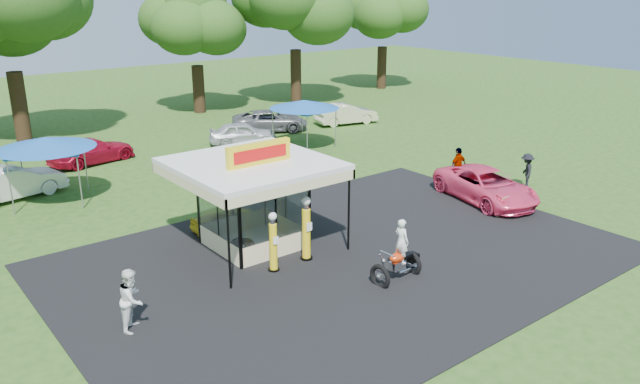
# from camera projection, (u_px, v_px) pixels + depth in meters

# --- Properties ---
(ground) EXTENTS (120.00, 120.00, 0.00)m
(ground) POSITION_uv_depth(u_px,v_px,m) (382.00, 277.00, 21.40)
(ground) COLOR #274816
(ground) RESTS_ON ground
(asphalt_apron) EXTENTS (20.00, 14.00, 0.04)m
(asphalt_apron) POSITION_uv_depth(u_px,v_px,m) (345.00, 257.00, 22.88)
(asphalt_apron) COLOR black
(asphalt_apron) RESTS_ON ground
(gas_station_kiosk) EXTENTS (5.40, 5.40, 4.18)m
(gas_station_kiosk) POSITION_uv_depth(u_px,v_px,m) (253.00, 202.00, 23.38)
(gas_station_kiosk) COLOR white
(gas_station_kiosk) RESTS_ON ground
(gas_pump_left) EXTENTS (0.41, 0.41, 2.20)m
(gas_pump_left) POSITION_uv_depth(u_px,v_px,m) (273.00, 243.00, 21.52)
(gas_pump_left) COLOR black
(gas_pump_left) RESTS_ON ground
(gas_pump_right) EXTENTS (0.45, 0.45, 2.44)m
(gas_pump_right) POSITION_uv_depth(u_px,v_px,m) (306.00, 230.00, 22.38)
(gas_pump_right) COLOR black
(gas_pump_right) RESTS_ON ground
(motorcycle) EXTENTS (1.89, 0.96, 2.23)m
(motorcycle) POSITION_uv_depth(u_px,v_px,m) (399.00, 255.00, 21.04)
(motorcycle) COLOR black
(motorcycle) RESTS_ON ground
(spare_tires) EXTENTS (0.98, 0.59, 0.84)m
(spare_tires) POSITION_uv_depth(u_px,v_px,m) (242.00, 249.00, 22.68)
(spare_tires) COLOR black
(spare_tires) RESTS_ON ground
(a_frame_sign) EXTENTS (0.52, 0.48, 0.92)m
(a_frame_sign) POSITION_uv_depth(u_px,v_px,m) (501.00, 206.00, 26.85)
(a_frame_sign) COLOR #593819
(a_frame_sign) RESTS_ON ground
(kiosk_car) EXTENTS (2.82, 1.13, 0.96)m
(kiosk_car) POSITION_uv_depth(u_px,v_px,m) (225.00, 218.00, 25.44)
(kiosk_car) COLOR yellow
(kiosk_car) RESTS_ON ground
(pink_sedan) EXTENTS (3.66, 5.85, 1.51)m
(pink_sedan) POSITION_uv_depth(u_px,v_px,m) (486.00, 186.00, 28.63)
(pink_sedan) COLOR #FF4575
(pink_sedan) RESTS_ON ground
(spectator_west) EXTENTS (1.14, 1.16, 1.89)m
(spectator_west) POSITION_uv_depth(u_px,v_px,m) (132.00, 299.00, 17.93)
(spectator_west) COLOR white
(spectator_west) RESTS_ON ground
(spectator_east_a) EXTENTS (1.26, 1.23, 1.73)m
(spectator_east_a) POSITION_uv_depth(u_px,v_px,m) (527.00, 171.00, 30.50)
(spectator_east_a) COLOR black
(spectator_east_a) RESTS_ON ground
(spectator_east_b) EXTENTS (1.13, 0.48, 1.92)m
(spectator_east_b) POSITION_uv_depth(u_px,v_px,m) (458.00, 166.00, 30.88)
(spectator_east_b) COLOR gray
(spectator_east_b) RESTS_ON ground
(bg_car_a) EXTENTS (4.96, 2.53, 1.56)m
(bg_car_a) POSITION_uv_depth(u_px,v_px,m) (12.00, 183.00, 28.96)
(bg_car_a) COLOR silver
(bg_car_a) RESTS_ON ground
(bg_car_b) EXTENTS (5.19, 2.96, 1.42)m
(bg_car_b) POSITION_uv_depth(u_px,v_px,m) (91.00, 151.00, 34.79)
(bg_car_b) COLOR #A80C24
(bg_car_b) RESTS_ON ground
(bg_car_c) EXTENTS (4.46, 3.29, 1.41)m
(bg_car_c) POSITION_uv_depth(u_px,v_px,m) (243.00, 133.00, 38.79)
(bg_car_c) COLOR silver
(bg_car_c) RESTS_ON ground
(bg_car_d) EXTENTS (5.59, 4.55, 1.42)m
(bg_car_d) POSITION_uv_depth(u_px,v_px,m) (270.00, 121.00, 42.34)
(bg_car_d) COLOR slate
(bg_car_d) RESTS_ON ground
(bg_car_e) EXTENTS (4.71, 2.54, 1.47)m
(bg_car_e) POSITION_uv_depth(u_px,v_px,m) (346.00, 114.00, 44.41)
(bg_car_e) COLOR beige
(bg_car_e) RESTS_ON ground
(tent_west) EXTENTS (4.35, 4.35, 3.04)m
(tent_west) POSITION_uv_depth(u_px,v_px,m) (45.00, 143.00, 27.96)
(tent_west) COLOR gray
(tent_west) RESTS_ON ground
(tent_east) EXTENTS (4.20, 4.20, 2.94)m
(tent_east) POSITION_uv_depth(u_px,v_px,m) (304.00, 105.00, 37.41)
(tent_east) COLOR gray
(tent_east) RESTS_ON ground
(oak_far_c) EXTENTS (10.64, 10.64, 12.54)m
(oak_far_c) POSITION_uv_depth(u_px,v_px,m) (5.00, 12.00, 37.04)
(oak_far_c) COLOR black
(oak_far_c) RESTS_ON ground
(oak_far_d) EXTENTS (8.43, 8.43, 10.04)m
(oak_far_d) POSITION_uv_depth(u_px,v_px,m) (195.00, 28.00, 46.69)
(oak_far_d) COLOR black
(oak_far_d) RESTS_ON ground
(oak_far_e) EXTENTS (10.36, 10.36, 12.33)m
(oak_far_e) POSITION_uv_depth(u_px,v_px,m) (295.00, 6.00, 49.74)
(oak_far_e) COLOR black
(oak_far_e) RESTS_ON ground
(oak_far_f) EXTENTS (8.83, 8.83, 10.64)m
(oak_far_f) POSITION_uv_depth(u_px,v_px,m) (383.00, 14.00, 57.66)
(oak_far_f) COLOR black
(oak_far_f) RESTS_ON ground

